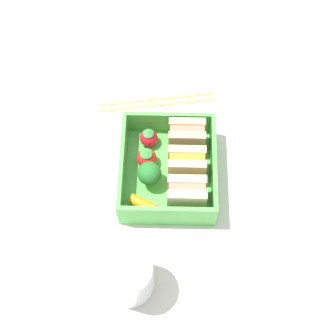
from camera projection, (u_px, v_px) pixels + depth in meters
The scene contains 12 objects.
ground_plane at pixel (168, 179), 70.24cm from camera, with size 120.00×120.00×2.00cm, color beige.
bento_tray at pixel (168, 174), 68.80cm from camera, with size 15.31×13.52×1.20cm, color #50B649.
bento_rim at pixel (168, 166), 66.33cm from camera, with size 15.31×13.52×4.33cm.
sandwich_left at pixel (187, 137), 67.90cm from camera, with size 3.42×5.27×5.26cm.
sandwich_center_left at pixel (187, 165), 65.89cm from camera, with size 3.42×5.27×5.26cm.
sandwich_center at pixel (187, 194), 63.88cm from camera, with size 3.42×5.27×5.26cm.
strawberry_left at pixel (149, 138), 69.23cm from camera, with size 2.67×2.67×3.27cm.
strawberry_far_left at pixel (147, 158), 67.56cm from camera, with size 2.94×2.94×3.54cm.
broccoli_floret at pixel (149, 174), 65.19cm from camera, with size 3.38×3.38×4.49cm.
carrot_stick_far_left at pixel (143, 204), 65.23cm from camera, with size 1.54×1.54×3.85cm, color orange.
chopstick_pair at pixel (158, 100), 74.98cm from camera, with size 4.54×18.81×0.70cm.
drinking_glass at pixel (128, 276), 58.49cm from camera, with size 6.56×6.56×8.39cm, color white.
Camera 1 is at (29.92, 0.59, 62.56)cm, focal length 50.00 mm.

